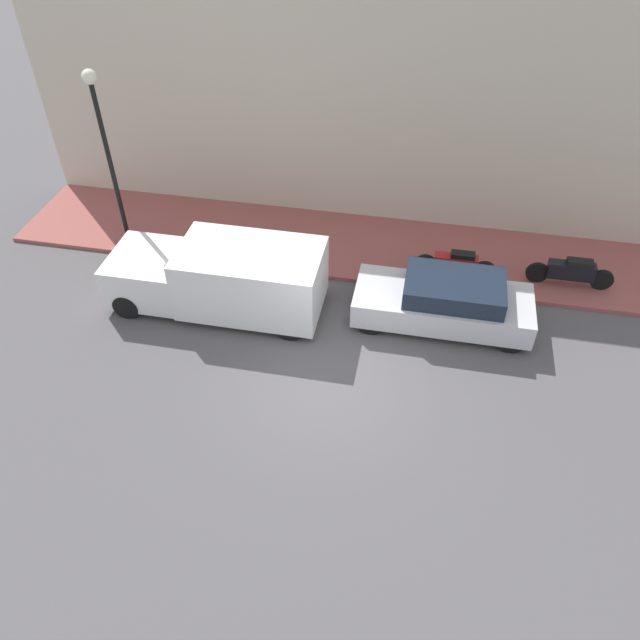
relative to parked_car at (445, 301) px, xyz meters
The scene contains 8 objects.
ground_plane 3.42m from the parked_car, 136.15° to the left, with size 60.00×60.00×0.00m, color #514F51.
sidewalk 3.57m from the parked_car, 41.45° to the left, with size 3.12×19.42×0.11m.
building_facade 5.64m from the parked_car, 28.20° to the left, with size 0.30×19.42×6.72m.
parked_car is the anchor object (origin of this frame).
delivery_van 5.39m from the parked_car, 94.59° to the left, with size 1.97×5.17×1.71m.
motorcycle_red 1.74m from the parked_car, ahead, with size 0.30×2.06×0.75m.
motorcycle_black 3.61m from the parked_car, 58.22° to the right, with size 0.30×2.14×0.79m.
streetlamp 9.21m from the parked_car, 80.39° to the left, with size 0.35×0.35×4.79m.
Camera 1 is at (-9.19, -1.62, 10.00)m, focal length 35.00 mm.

